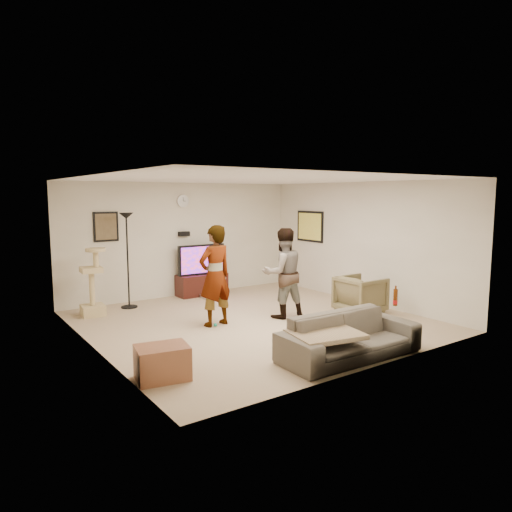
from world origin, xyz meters
TOP-DOWN VIEW (x-y plane):
  - floor at (0.00, 0.00)m, footprint 5.50×5.50m
  - ceiling at (0.00, 0.00)m, footprint 5.50×5.50m
  - wall_back at (0.00, 2.75)m, footprint 5.50×0.04m
  - wall_front at (0.00, -2.75)m, footprint 5.50×0.04m
  - wall_left at (-2.75, 0.00)m, footprint 0.04×5.50m
  - wall_right at (2.75, 0.00)m, footprint 0.04×5.50m
  - wall_clock at (0.00, 2.72)m, footprint 0.26×0.04m
  - wall_speaker at (0.00, 2.69)m, footprint 0.25×0.10m
  - picture_back at (-1.70, 2.73)m, footprint 0.42×0.03m
  - picture_right at (2.73, 1.60)m, footprint 0.03×0.78m
  - tv_stand at (0.33, 2.50)m, footprint 1.13×0.45m
  - console_box at (0.34, 2.11)m, footprint 0.40×0.30m
  - tv at (0.33, 2.50)m, footprint 1.12×0.08m
  - tv_screen at (0.33, 2.46)m, footprint 1.03×0.01m
  - floor_lamp at (-1.44, 2.27)m, footprint 0.32×0.32m
  - cat_tree at (-2.22, 2.04)m, footprint 0.44×0.44m
  - person_left at (-0.67, 0.16)m, footprint 0.67×0.48m
  - person_right at (0.61, -0.08)m, footprint 0.91×0.77m
  - sofa at (0.03, -2.30)m, footprint 2.08×0.87m
  - throw_blanket at (-0.42, -2.30)m, footprint 1.01×0.86m
  - beer_bottle at (0.98, -2.30)m, footprint 0.06×0.06m
  - armchair at (2.00, -0.69)m, footprint 0.79×0.77m
  - side_table at (-2.40, -1.54)m, footprint 0.70×0.57m
  - toy_ball at (-0.72, 0.09)m, footprint 0.06×0.06m

SIDE VIEW (x-z plane):
  - floor at x=0.00m, z-range -0.02..0.00m
  - toy_ball at x=-0.72m, z-range 0.00..0.06m
  - console_box at x=0.34m, z-range 0.00..0.07m
  - side_table at x=-2.40m, z-range 0.00..0.41m
  - tv_stand at x=0.33m, z-range 0.00..0.47m
  - sofa at x=0.03m, z-range 0.00..0.60m
  - armchair at x=2.00m, z-range 0.00..0.71m
  - throw_blanket at x=-0.42m, z-range 0.38..0.44m
  - cat_tree at x=-2.22m, z-range 0.00..1.27m
  - beer_bottle at x=0.98m, z-range 0.60..0.85m
  - tv at x=0.33m, z-range 0.47..1.14m
  - tv_screen at x=0.33m, z-range 0.51..1.10m
  - person_right at x=0.61m, z-range 0.00..1.64m
  - person_left at x=-0.67m, z-range 0.00..1.73m
  - floor_lamp at x=-1.44m, z-range 0.00..1.88m
  - wall_back at x=0.00m, z-range 0.00..2.50m
  - wall_front at x=0.00m, z-range 0.00..2.50m
  - wall_left at x=-2.75m, z-range 0.00..2.50m
  - wall_right at x=2.75m, z-range 0.00..2.50m
  - wall_speaker at x=0.00m, z-range 1.33..1.43m
  - picture_right at x=2.73m, z-range 1.19..1.81m
  - picture_back at x=-1.70m, z-range 1.34..1.86m
  - wall_clock at x=0.00m, z-range 1.97..2.23m
  - ceiling at x=0.00m, z-range 2.50..2.52m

